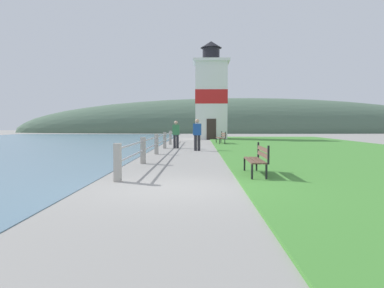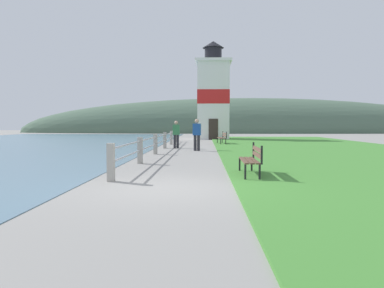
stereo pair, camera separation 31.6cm
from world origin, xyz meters
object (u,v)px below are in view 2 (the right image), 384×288
object	(u,v)px
park_bench_near	(252,158)
park_bench_midway	(223,137)
person_by_railing	(197,134)
lighthouse	(213,96)
person_strolling	(176,133)

from	to	relation	value
park_bench_near	park_bench_midway	size ratio (longest dim) A/B	0.94
park_bench_near	park_bench_midway	distance (m)	17.15
park_bench_midway	person_by_railing	world-z (taller)	person_by_railing
lighthouse	park_bench_midway	bearing A→B (deg)	-86.93
lighthouse	person_by_railing	distance (m)	16.72
park_bench_midway	person_strolling	xyz separation A→B (m)	(-3.09, -4.69, 0.38)
park_bench_near	park_bench_midway	world-z (taller)	same
park_bench_midway	person_by_railing	size ratio (longest dim) A/B	1.12
person_strolling	person_by_railing	world-z (taller)	person_by_railing
person_by_railing	lighthouse	bearing A→B (deg)	5.32
park_bench_near	park_bench_midway	xyz separation A→B (m)	(-0.01, 17.15, 0.00)
park_bench_midway	lighthouse	world-z (taller)	lighthouse
person_strolling	park_bench_near	bearing A→B (deg)	-164.86
park_bench_midway	lighthouse	size ratio (longest dim) A/B	0.21
lighthouse	person_by_railing	world-z (taller)	lighthouse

